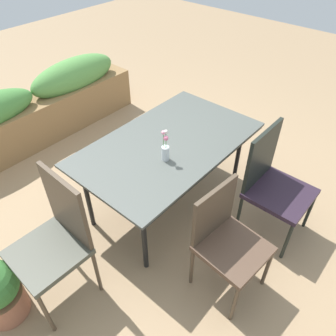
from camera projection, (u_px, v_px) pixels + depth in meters
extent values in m
plane|color=#9E7F5B|center=(163.00, 201.00, 3.20)|extent=(12.00, 12.00, 0.00)
cube|color=#4C514C|center=(168.00, 143.00, 2.74)|extent=(1.59, 0.95, 0.02)
cube|color=black|center=(168.00, 146.00, 2.76)|extent=(1.56, 0.93, 0.02)
cylinder|color=black|center=(144.00, 239.00, 2.43)|extent=(0.04, 0.04, 0.70)
cylinder|color=black|center=(238.00, 156.00, 3.19)|extent=(0.04, 0.04, 0.70)
cylinder|color=black|center=(88.00, 197.00, 2.76)|extent=(0.04, 0.04, 0.70)
cylinder|color=black|center=(184.00, 131.00, 3.52)|extent=(0.04, 0.04, 0.70)
cube|color=brown|center=(233.00, 249.00, 2.26)|extent=(0.47, 0.47, 0.04)
cube|color=#4C3D2D|center=(214.00, 211.00, 2.22)|extent=(0.41, 0.07, 0.43)
cylinder|color=#4C3D2D|center=(267.00, 268.00, 2.40)|extent=(0.03, 0.03, 0.43)
cylinder|color=#4C3D2D|center=(234.00, 303.00, 2.20)|extent=(0.03, 0.03, 0.43)
cylinder|color=#4C3D2D|center=(225.00, 236.00, 2.62)|extent=(0.03, 0.03, 0.43)
cylinder|color=#4C3D2D|center=(192.00, 266.00, 2.41)|extent=(0.03, 0.03, 0.43)
cube|color=#46473B|center=(48.00, 253.00, 2.18)|extent=(0.47, 0.47, 0.04)
cube|color=#4C3D2D|center=(66.00, 207.00, 2.11)|extent=(0.04, 0.43, 0.53)
cylinder|color=#4C3D2D|center=(46.00, 313.00, 2.12)|extent=(0.03, 0.03, 0.48)
cylinder|color=#4C3D2D|center=(15.00, 275.00, 2.33)|extent=(0.03, 0.03, 0.48)
cylinder|color=#4C3D2D|center=(97.00, 272.00, 2.35)|extent=(0.03, 0.03, 0.48)
cylinder|color=#4C3D2D|center=(64.00, 240.00, 2.56)|extent=(0.03, 0.03, 0.48)
cube|color=#2B1E2C|center=(280.00, 194.00, 2.67)|extent=(0.48, 0.48, 0.04)
cube|color=black|center=(262.00, 157.00, 2.61)|extent=(0.46, 0.03, 0.52)
cylinder|color=black|center=(310.00, 210.00, 2.83)|extent=(0.03, 0.03, 0.43)
cylinder|color=black|center=(287.00, 241.00, 2.58)|extent=(0.03, 0.03, 0.43)
cylinder|color=black|center=(264.00, 187.00, 3.05)|extent=(0.03, 0.03, 0.43)
cylinder|color=black|center=(239.00, 214.00, 2.80)|extent=(0.03, 0.03, 0.43)
cylinder|color=silver|center=(165.00, 153.00, 2.52)|extent=(0.06, 0.06, 0.12)
cylinder|color=#569347|center=(166.00, 145.00, 2.46)|extent=(0.01, 0.01, 0.13)
sphere|color=pink|center=(166.00, 138.00, 2.42)|extent=(0.04, 0.04, 0.04)
cylinder|color=#569347|center=(163.00, 142.00, 2.46)|extent=(0.01, 0.01, 0.17)
sphere|color=pink|center=(163.00, 133.00, 2.41)|extent=(0.03, 0.03, 0.03)
cylinder|color=#569347|center=(166.00, 141.00, 2.46)|extent=(0.01, 0.01, 0.17)
sphere|color=white|center=(166.00, 132.00, 2.40)|extent=(0.03, 0.03, 0.03)
cube|color=olive|center=(40.00, 120.00, 3.86)|extent=(2.57, 0.40, 0.50)
ellipsoid|color=#569347|center=(74.00, 75.00, 3.95)|extent=(1.16, 0.36, 0.40)
cylinder|color=#9E6047|center=(5.00, 303.00, 2.31)|extent=(0.30, 0.30, 0.22)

